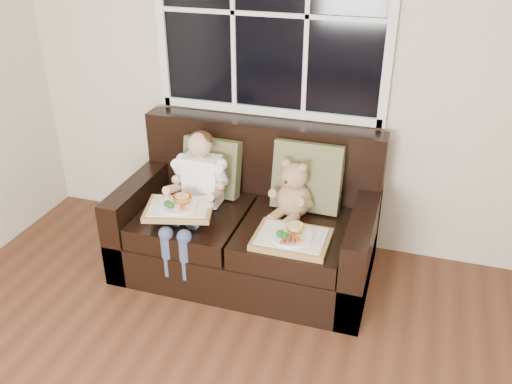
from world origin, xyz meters
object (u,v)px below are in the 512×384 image
(tray_right, at_px, (292,238))
(child, at_px, (197,186))
(tray_left, at_px, (179,207))
(loveseat, at_px, (249,227))
(teddy_bear, at_px, (294,193))

(tray_right, bearing_deg, child, 164.83)
(child, height_order, tray_left, child)
(loveseat, xyz_separation_m, child, (-0.32, -0.12, 0.32))
(child, bearing_deg, tray_left, -100.35)
(tray_left, bearing_deg, loveseat, 26.79)
(teddy_bear, relative_size, tray_left, 0.83)
(teddy_bear, bearing_deg, loveseat, -159.61)
(child, relative_size, tray_left, 1.67)
(child, height_order, tray_right, child)
(tray_left, bearing_deg, child, 64.99)
(tray_left, relative_size, tray_right, 1.06)
(loveseat, relative_size, tray_left, 3.48)
(child, bearing_deg, tray_right, -15.20)
(loveseat, distance_m, child, 0.47)
(loveseat, relative_size, tray_right, 3.71)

